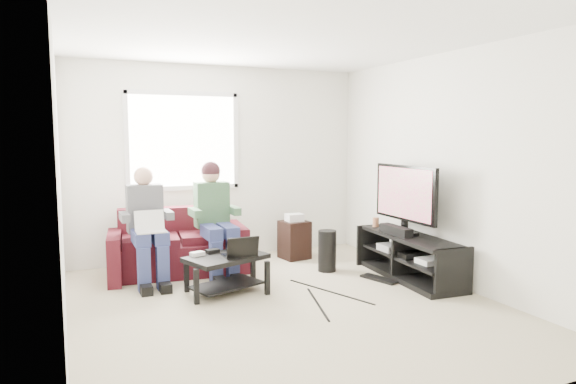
{
  "coord_description": "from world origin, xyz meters",
  "views": [
    {
      "loc": [
        -1.98,
        -4.52,
        1.69
      ],
      "look_at": [
        0.29,
        0.6,
        1.06
      ],
      "focal_mm": 32.0,
      "sensor_mm": 36.0,
      "label": 1
    }
  ],
  "objects_px": {
    "coffee_table": "(226,266)",
    "tv": "(405,195)",
    "sofa": "(178,249)",
    "subwoofer": "(327,251)",
    "tv_stand": "(409,259)",
    "end_table": "(294,238)"
  },
  "relations": [
    {
      "from": "end_table",
      "to": "tv_stand",
      "type": "bearing_deg",
      "value": -60.38
    },
    {
      "from": "tv_stand",
      "to": "end_table",
      "type": "distance_m",
      "value": 1.66
    },
    {
      "from": "sofa",
      "to": "tv",
      "type": "bearing_deg",
      "value": -27.78
    },
    {
      "from": "tv_stand",
      "to": "end_table",
      "type": "bearing_deg",
      "value": 119.62
    },
    {
      "from": "tv",
      "to": "subwoofer",
      "type": "height_order",
      "value": "tv"
    },
    {
      "from": "sofa",
      "to": "tv_stand",
      "type": "distance_m",
      "value": 2.78
    },
    {
      "from": "subwoofer",
      "to": "end_table",
      "type": "height_order",
      "value": "end_table"
    },
    {
      "from": "tv_stand",
      "to": "tv",
      "type": "bearing_deg",
      "value": 91.47
    },
    {
      "from": "tv_stand",
      "to": "subwoofer",
      "type": "distance_m",
      "value": 0.99
    },
    {
      "from": "sofa",
      "to": "subwoofer",
      "type": "relative_size",
      "value": 3.41
    },
    {
      "from": "sofa",
      "to": "tv_stand",
      "type": "relative_size",
      "value": 1.1
    },
    {
      "from": "coffee_table",
      "to": "subwoofer",
      "type": "relative_size",
      "value": 1.84
    },
    {
      "from": "coffee_table",
      "to": "tv",
      "type": "bearing_deg",
      "value": -5.92
    },
    {
      "from": "coffee_table",
      "to": "tv",
      "type": "height_order",
      "value": "tv"
    },
    {
      "from": "subwoofer",
      "to": "end_table",
      "type": "xyz_separation_m",
      "value": [
        -0.1,
        0.76,
        0.02
      ]
    },
    {
      "from": "tv",
      "to": "end_table",
      "type": "bearing_deg",
      "value": 121.34
    },
    {
      "from": "tv_stand",
      "to": "subwoofer",
      "type": "relative_size",
      "value": 3.11
    },
    {
      "from": "sofa",
      "to": "tv_stand",
      "type": "bearing_deg",
      "value": -29.58
    },
    {
      "from": "tv",
      "to": "sofa",
      "type": "bearing_deg",
      "value": 152.22
    },
    {
      "from": "end_table",
      "to": "subwoofer",
      "type": "bearing_deg",
      "value": -82.71
    },
    {
      "from": "subwoofer",
      "to": "tv_stand",
      "type": "bearing_deg",
      "value": -43.3
    },
    {
      "from": "tv",
      "to": "end_table",
      "type": "distance_m",
      "value": 1.72
    }
  ]
}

